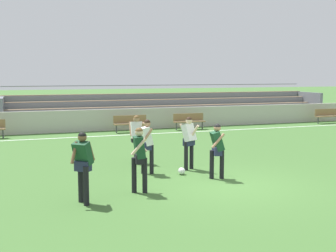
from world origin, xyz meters
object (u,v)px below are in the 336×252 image
bleacher_stand (174,107)px  player_white_pressing_high (147,142)px  bench_far_right (189,120)px  player_dark_wide_left (83,161)px  player_white_overlapping (189,138)px  player_white_trailing_run (137,135)px  player_dark_dropping_back (217,146)px  soccer_ball (182,171)px  bench_far_left (130,122)px  player_dark_deep_cover (139,154)px  bench_centre_sideline (328,115)px

bleacher_stand → player_white_pressing_high: 13.76m
bench_far_right → player_dark_wide_left: size_ratio=1.05×
player_dark_wide_left → player_white_overlapping: bearing=34.6°
player_white_trailing_run → player_dark_dropping_back: bearing=-60.7°
player_dark_dropping_back → player_white_pressing_high: 2.17m
bench_far_right → player_white_trailing_run: bearing=-123.2°
player_white_overlapping → player_dark_wide_left: 4.55m
player_dark_dropping_back → soccer_ball: bearing=134.0°
bench_far_left → player_dark_dropping_back: 10.81m
player_white_overlapping → soccer_ball: (-0.47, -0.59, -0.92)m
player_dark_deep_cover → player_dark_wide_left: bearing=-162.6°
bench_far_left → bench_far_right: bearing=0.0°
player_white_overlapping → player_dark_deep_cover: 3.08m
bleacher_stand → soccer_ball: size_ratio=92.37×
bench_centre_sideline → soccer_ball: 17.01m
soccer_ball → bleacher_stand: bearing=70.8°
player_dark_deep_cover → soccer_ball: player_dark_deep_cover is taller
bench_far_left → player_white_pressing_high: bearing=-101.3°
player_white_overlapping → bleacher_stand: bearing=71.9°
bleacher_stand → player_white_trailing_run: (-5.41, -10.98, -0.02)m
bleacher_stand → player_dark_deep_cover: bearing=-113.4°
bench_far_left → player_white_overlapping: 9.42m
bleacher_stand → player_dark_deep_cover: bleacher_stand is taller
player_dark_wide_left → soccer_ball: player_dark_wide_left is taller
player_dark_dropping_back → player_white_pressing_high: player_white_pressing_high is taller
soccer_ball → player_white_pressing_high: bearing=153.6°
player_dark_dropping_back → player_dark_deep_cover: bearing=-164.6°
player_dark_dropping_back → player_white_overlapping: (-0.32, 1.41, 0.06)m
player_white_pressing_high → soccer_ball: player_white_pressing_high is taller
bleacher_stand → bench_far_right: (-0.25, -3.10, -0.46)m
player_white_pressing_high → player_dark_deep_cover: player_dark_deep_cover is taller
player_dark_wide_left → player_dark_deep_cover: bearing=17.4°
bench_far_right → player_dark_dropping_back: size_ratio=1.10×
player_dark_dropping_back → bleacher_stand: bearing=74.9°
bench_far_left → soccer_ball: (-0.94, -9.98, -0.44)m
player_dark_wide_left → player_white_trailing_run: size_ratio=1.03×
player_white_pressing_high → player_dark_wide_left: 3.39m
player_white_overlapping → player_white_trailing_run: 2.02m
bench_far_left → player_white_trailing_run: size_ratio=1.08×
player_white_pressing_high → player_white_trailing_run: size_ratio=1.01×
bench_far_right → bench_far_left: (-3.36, 0.00, 0.00)m
bench_far_right → player_white_overlapping: size_ratio=1.05×
player_white_pressing_high → player_dark_deep_cover: size_ratio=0.99×
bleacher_stand → soccer_ball: 13.88m
bench_centre_sideline → bench_far_left: 12.82m
player_white_overlapping → player_dark_deep_cover: size_ratio=1.00×
bleacher_stand → bench_far_left: 4.78m
player_dark_dropping_back → bench_centre_sideline: bearing=39.8°
player_dark_dropping_back → player_white_trailing_run: size_ratio=0.98×
bench_centre_sideline → player_white_trailing_run: player_white_trailing_run is taller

